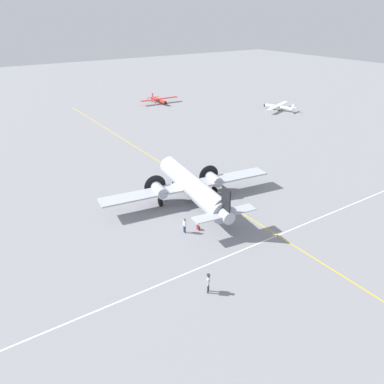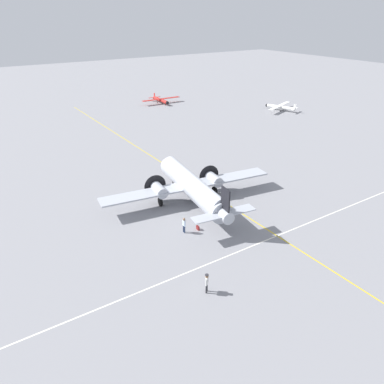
# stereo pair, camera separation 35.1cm
# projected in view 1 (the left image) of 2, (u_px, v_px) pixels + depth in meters

# --- Properties ---
(ground_plane) EXTENTS (300.00, 300.00, 0.00)m
(ground_plane) POSITION_uv_depth(u_px,v_px,m) (192.00, 203.00, 47.26)
(ground_plane) COLOR gray
(apron_line_eastwest) EXTENTS (120.00, 0.16, 0.01)m
(apron_line_eastwest) POSITION_uv_depth(u_px,v_px,m) (215.00, 196.00, 49.05)
(apron_line_eastwest) COLOR gold
(apron_line_eastwest) RESTS_ON ground_plane
(apron_line_northsouth) EXTENTS (0.16, 120.00, 0.01)m
(apron_line_northsouth) POSITION_uv_depth(u_px,v_px,m) (253.00, 246.00, 38.74)
(apron_line_northsouth) COLOR silver
(apron_line_northsouth) RESTS_ON ground_plane
(airliner_main) EXTENTS (17.84, 22.62, 5.61)m
(airliner_main) POSITION_uv_depth(u_px,v_px,m) (191.00, 185.00, 46.50)
(airliner_main) COLOR #ADB2BC
(airliner_main) RESTS_ON ground_plane
(crew_foreground) EXTENTS (0.46, 0.51, 1.88)m
(crew_foreground) POSITION_uv_depth(u_px,v_px,m) (208.00, 281.00, 31.90)
(crew_foreground) COLOR #2D2D33
(crew_foreground) RESTS_ON ground_plane
(passenger_boarding) EXTENTS (0.62, 0.29, 1.80)m
(passenger_boarding) POSITION_uv_depth(u_px,v_px,m) (185.00, 224.00, 40.61)
(passenger_boarding) COLOR navy
(passenger_boarding) RESTS_ON ground_plane
(suitcase_near_door) EXTENTS (0.47, 0.17, 0.52)m
(suitcase_near_door) POSITION_uv_depth(u_px,v_px,m) (198.00, 228.00, 41.51)
(suitcase_near_door) COLOR maroon
(suitcase_near_door) RESTS_ON ground_plane
(light_aircraft_distant) EXTENTS (7.90, 10.25, 2.03)m
(light_aircraft_distant) POSITION_uv_depth(u_px,v_px,m) (278.00, 107.00, 90.86)
(light_aircraft_distant) COLOR white
(light_aircraft_distant) RESTS_ON ground_plane
(light_aircraft_taxiing) EXTENTS (7.90, 10.69, 2.05)m
(light_aircraft_taxiing) POSITION_uv_depth(u_px,v_px,m) (159.00, 100.00, 97.62)
(light_aircraft_taxiing) COLOR #B2231E
(light_aircraft_taxiing) RESTS_ON ground_plane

